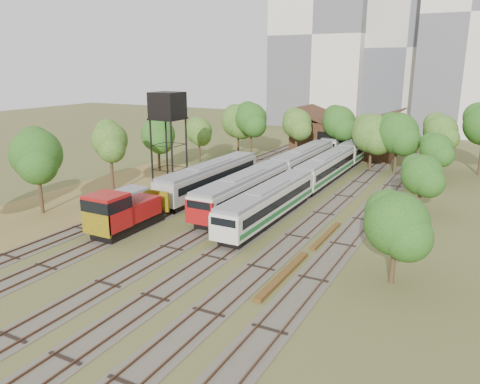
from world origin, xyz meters
The scene contains 18 objects.
ground centered at (0.00, 0.00, 0.00)m, with size 240.00×240.00×0.00m, color #475123.
dry_grass_patch centered at (-18.00, 8.00, 0.02)m, with size 14.00×60.00×0.04m, color brown.
tracks centered at (-0.67, 25.00, 0.04)m, with size 24.60×80.00×0.19m.
railcar_red_set centered at (-2.00, 31.82, 1.86)m, with size 2.84×34.58×3.51m.
railcar_green_set centered at (2.00, 37.94, 1.76)m, with size 2.70×52.08×3.33m.
railcar_rear centered at (-2.00, 59.07, 1.77)m, with size 2.71×16.08×3.35m.
shunter_locomotive centered at (-8.00, 11.40, 1.93)m, with size 3.01×8.10×3.95m.
old_grey_coach centered at (-8.00, 26.36, 1.89)m, with size 2.80×18.00×3.46m.
water_tower centered at (-12.54, 24.83, 9.66)m, with size 3.31×3.31×11.46m.
rail_pile_near centered at (8.00, 9.92, 0.14)m, with size 0.57×8.52×0.28m, color brown.
rail_pile_far centered at (8.20, 18.93, 0.12)m, with size 0.45×7.24×0.24m, color brown.
maintenance_shed centered at (-1.00, 57.98, 2.91)m, with size 16.45×11.55×7.58m.
tree_band_left centered at (-19.76, 13.33, 5.33)m, with size 7.55×55.46×8.54m.
tree_band_far centered at (1.17, 49.41, 5.76)m, with size 42.01×11.05×9.46m.
tree_band_right centered at (14.45, 27.22, 4.14)m, with size 4.85×35.09×6.38m.
tower_left centered at (-18.00, 95.00, 21.00)m, with size 22.00×16.00×42.00m, color beige.
tower_centre centered at (2.00, 100.00, 18.00)m, with size 20.00×18.00×36.00m, color #B9B6A8.
tower_right centered at (14.00, 92.00, 24.00)m, with size 18.00×16.00×48.00m, color beige.
Camera 1 is at (19.40, -18.08, 14.36)m, focal length 35.00 mm.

